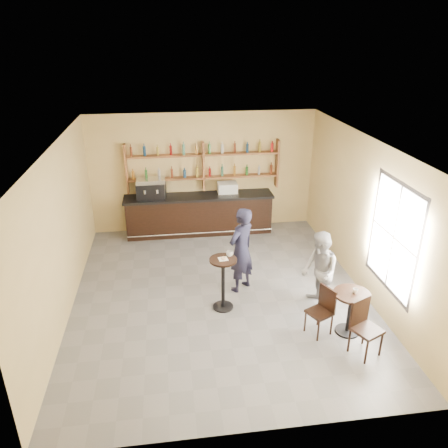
{
  "coord_description": "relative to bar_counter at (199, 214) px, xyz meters",
  "views": [
    {
      "loc": [
        -0.97,
        -7.76,
        5.07
      ],
      "look_at": [
        0.2,
        0.8,
        1.25
      ],
      "focal_mm": 35.0,
      "sensor_mm": 36.0,
      "label": 1
    }
  ],
  "objects": [
    {
      "name": "pastry_case",
      "position": [
        0.77,
        0.0,
        0.7
      ],
      "size": [
        0.58,
        0.49,
        0.32
      ],
      "primitive_type": null,
      "rotation": [
        0.0,
        0.0,
        -0.13
      ],
      "color": "silver",
      "rests_on": "bar_counter"
    },
    {
      "name": "cup_pedestal",
      "position": [
        0.3,
        -3.54,
        0.61
      ],
      "size": [
        0.15,
        0.15,
        0.1
      ],
      "primitive_type": "imported",
      "rotation": [
        0.0,
        0.0,
        -0.19
      ],
      "color": "white",
      "rests_on": "pedestal_table"
    },
    {
      "name": "cafe_table",
      "position": [
        2.32,
        -4.72,
        -0.12
      ],
      "size": [
        0.69,
        0.69,
        0.83
      ],
      "primitive_type": null,
      "rotation": [
        0.0,
        0.0,
        0.05
      ],
      "color": "black",
      "rests_on": "floor"
    },
    {
      "name": "espresso_machine",
      "position": [
        -1.23,
        0.0,
        0.8
      ],
      "size": [
        0.78,
        0.54,
        0.52
      ],
      "primitive_type": null,
      "rotation": [
        0.0,
        0.0,
        -0.1
      ],
      "color": "black",
      "rests_on": "bar_counter"
    },
    {
      "name": "donut",
      "position": [
        0.17,
        -3.65,
        0.58
      ],
      "size": [
        0.13,
        0.13,
        0.04
      ],
      "primitive_type": "torus",
      "rotation": [
        0.0,
        0.0,
        0.23
      ],
      "color": "#CB8A4A",
      "rests_on": "napkin"
    },
    {
      "name": "floor",
      "position": [
        0.16,
        -3.15,
        -0.54
      ],
      "size": [
        7.0,
        7.0,
        0.0
      ],
      "primitive_type": "plane",
      "color": "slate",
      "rests_on": "ground"
    },
    {
      "name": "chair_south",
      "position": [
        2.37,
        -5.32,
        -0.04
      ],
      "size": [
        0.58,
        0.58,
        1.0
      ],
      "primitive_type": null,
      "rotation": [
        0.0,
        0.0,
        0.44
      ],
      "color": "black",
      "rests_on": "floor"
    },
    {
      "name": "napkin",
      "position": [
        0.16,
        -3.64,
        0.56
      ],
      "size": [
        0.2,
        0.2,
        0.0
      ],
      "primitive_type": "cube",
      "rotation": [
        0.0,
        0.0,
        0.13
      ],
      "color": "white",
      "rests_on": "pedestal_table"
    },
    {
      "name": "wall_left",
      "position": [
        -2.84,
        -3.15,
        1.06
      ],
      "size": [
        0.0,
        7.0,
        7.0
      ],
      "primitive_type": "plane",
      "rotation": [
        1.57,
        0.0,
        1.57
      ],
      "color": "#DABD7C",
      "rests_on": "floor"
    },
    {
      "name": "window_frame",
      "position": [
        3.15,
        -4.35,
        1.16
      ],
      "size": [
        0.04,
        1.7,
        2.1
      ],
      "primitive_type": null,
      "color": "black",
      "rests_on": "wall_right"
    },
    {
      "name": "pedestal_table",
      "position": [
        0.16,
        -3.64,
        0.01
      ],
      "size": [
        0.68,
        0.68,
        1.1
      ],
      "primitive_type": null,
      "rotation": [
        0.0,
        0.0,
        -0.33
      ],
      "color": "black",
      "rests_on": "floor"
    },
    {
      "name": "cup_cafe",
      "position": [
        2.37,
        -4.72,
        0.34
      ],
      "size": [
        0.12,
        0.12,
        0.09
      ],
      "primitive_type": "imported",
      "rotation": [
        0.0,
        0.0,
        0.28
      ],
      "color": "white",
      "rests_on": "cafe_table"
    },
    {
      "name": "liquor_bottles",
      "position": [
        0.16,
        0.22,
        1.44
      ],
      "size": [
        3.68,
        0.1,
        1.0
      ],
      "primitive_type": null,
      "color": "#8C5919",
      "rests_on": "shelf_unit"
    },
    {
      "name": "wall_back",
      "position": [
        0.16,
        0.35,
        1.06
      ],
      "size": [
        7.0,
        0.0,
        7.0
      ],
      "primitive_type": "plane",
      "rotation": [
        1.57,
        0.0,
        0.0
      ],
      "color": "#DABD7C",
      "rests_on": "floor"
    },
    {
      "name": "ceiling",
      "position": [
        0.16,
        -3.15,
        2.66
      ],
      "size": [
        7.0,
        7.0,
        0.0
      ],
      "primitive_type": "plane",
      "rotation": [
        3.14,
        0.0,
        0.0
      ],
      "color": "white",
      "rests_on": "wall_back"
    },
    {
      "name": "bar_counter",
      "position": [
        0.0,
        0.0,
        0.0
      ],
      "size": [
        3.96,
        0.77,
        1.07
      ],
      "primitive_type": null,
      "color": "black",
      "rests_on": "floor"
    },
    {
      "name": "man_main",
      "position": [
        0.63,
        -2.99,
        0.39
      ],
      "size": [
        0.8,
        0.77,
        1.85
      ],
      "primitive_type": "imported",
      "rotation": [
        0.0,
        0.0,
        3.84
      ],
      "color": "black",
      "rests_on": "floor"
    },
    {
      "name": "wall_right",
      "position": [
        3.16,
        -3.15,
        1.06
      ],
      "size": [
        0.0,
        7.0,
        7.0
      ],
      "primitive_type": "plane",
      "rotation": [
        1.57,
        0.0,
        -1.57
      ],
      "color": "#DABD7C",
      "rests_on": "floor"
    },
    {
      "name": "window_pane",
      "position": [
        3.15,
        -4.35,
        1.16
      ],
      "size": [
        0.0,
        2.0,
        2.0
      ],
      "primitive_type": "plane",
      "rotation": [
        1.57,
        0.0,
        -1.57
      ],
      "color": "white",
      "rests_on": "wall_right"
    },
    {
      "name": "patron_second",
      "position": [
        2.01,
        -3.88,
        0.28
      ],
      "size": [
        0.63,
        0.8,
        1.63
      ],
      "primitive_type": "imported",
      "rotation": [
        0.0,
        0.0,
        -1.55
      ],
      "color": "gray",
      "rests_on": "floor"
    },
    {
      "name": "wall_front",
      "position": [
        0.16,
        -6.65,
        1.06
      ],
      "size": [
        7.0,
        0.0,
        7.0
      ],
      "primitive_type": "plane",
      "rotation": [
        -1.57,
        0.0,
        0.0
      ],
      "color": "#DABD7C",
      "rests_on": "floor"
    },
    {
      "name": "chair_west",
      "position": [
        1.77,
        -4.67,
        -0.08
      ],
      "size": [
        0.52,
        0.52,
        0.9
      ],
      "primitive_type": null,
      "rotation": [
        0.0,
        0.0,
        -1.11
      ],
      "color": "black",
      "rests_on": "floor"
    },
    {
      "name": "shelf_unit",
      "position": [
        0.16,
        0.22,
        1.27
      ],
      "size": [
        4.0,
        0.26,
        1.4
      ],
      "primitive_type": null,
      "color": "brown",
      "rests_on": "wall_back"
    }
  ]
}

